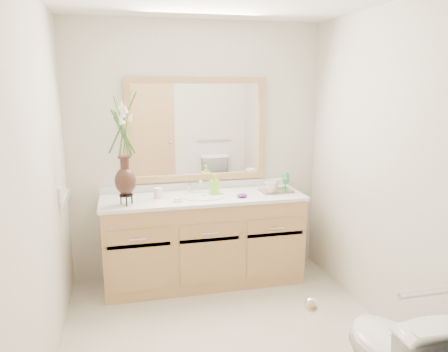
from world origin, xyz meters
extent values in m
plane|color=beige|center=(0.00, 0.00, 0.00)|extent=(2.60, 2.60, 0.00)
cube|color=silver|center=(0.00, 1.30, 1.20)|extent=(2.40, 0.02, 2.40)
cube|color=silver|center=(0.00, -1.30, 1.20)|extent=(2.40, 0.02, 2.40)
cube|color=silver|center=(-1.20, 0.00, 1.20)|extent=(0.02, 2.60, 2.40)
cube|color=silver|center=(1.20, 0.00, 1.20)|extent=(0.02, 2.60, 2.40)
cube|color=tan|center=(0.00, 1.01, 0.40)|extent=(1.80, 0.55, 0.80)
cube|color=white|center=(0.00, 1.01, 0.82)|extent=(1.84, 0.57, 0.03)
ellipsoid|color=white|center=(0.00, 0.99, 0.78)|extent=(0.38, 0.30, 0.12)
cylinder|color=silver|center=(0.00, 1.17, 0.89)|extent=(0.02, 0.02, 0.11)
cylinder|color=silver|center=(-0.10, 1.17, 0.87)|extent=(0.02, 0.02, 0.08)
cylinder|color=silver|center=(0.10, 1.17, 0.87)|extent=(0.02, 0.02, 0.08)
cube|color=white|center=(0.00, 1.28, 1.41)|extent=(1.20, 0.01, 0.85)
cube|color=tan|center=(0.00, 1.28, 1.86)|extent=(1.32, 0.04, 0.06)
cube|color=tan|center=(0.00, 1.28, 0.95)|extent=(1.32, 0.04, 0.06)
cube|color=tan|center=(-0.63, 1.28, 1.41)|extent=(0.06, 0.04, 0.85)
cube|color=tan|center=(0.63, 1.28, 1.41)|extent=(0.06, 0.04, 0.85)
cube|color=white|center=(-1.19, 0.76, 0.98)|extent=(0.02, 0.12, 0.12)
cube|color=tan|center=(-0.30, -1.29, 1.00)|extent=(0.80, 0.03, 2.00)
cylinder|color=black|center=(-0.68, 0.89, 0.91)|extent=(0.12, 0.12, 0.01)
ellipsoid|color=black|center=(-0.68, 0.89, 1.04)|extent=(0.18, 0.18, 0.23)
cylinder|color=black|center=(-0.68, 0.89, 1.18)|extent=(0.07, 0.07, 0.10)
cylinder|color=#4C7A33|center=(-0.68, 0.89, 1.45)|extent=(0.06, 0.06, 0.42)
cylinder|color=beige|center=(-0.40, 1.04, 0.88)|extent=(0.07, 0.07, 0.09)
cylinder|color=beige|center=(-0.25, 0.89, 0.84)|extent=(0.09, 0.09, 0.01)
cube|color=beige|center=(-0.25, 0.89, 0.85)|extent=(0.06, 0.05, 0.02)
imported|color=#80E636|center=(0.12, 1.08, 0.91)|extent=(0.09, 0.09, 0.17)
ellipsoid|color=#522570|center=(0.33, 0.89, 0.85)|extent=(0.10, 0.08, 0.03)
cube|color=brown|center=(0.70, 1.02, 0.84)|extent=(0.30, 0.21, 0.01)
imported|color=beige|center=(0.62, 0.96, 0.90)|extent=(0.11, 0.11, 0.10)
imported|color=beige|center=(0.71, 1.08, 0.89)|extent=(0.11, 0.10, 0.10)
cylinder|color=#297D42|center=(0.77, 0.95, 0.85)|extent=(0.06, 0.06, 0.01)
cylinder|color=#297D42|center=(0.77, 0.95, 0.89)|extent=(0.01, 0.01, 0.09)
ellipsoid|color=#297D42|center=(0.77, 0.95, 0.95)|extent=(0.07, 0.07, 0.08)
cylinder|color=#297D42|center=(0.82, 1.08, 0.85)|extent=(0.06, 0.06, 0.01)
cylinder|color=#297D42|center=(0.82, 1.08, 0.90)|extent=(0.01, 0.01, 0.10)
ellipsoid|color=#297D42|center=(0.82, 1.08, 0.96)|extent=(0.07, 0.07, 0.08)
camera|label=1|loc=(-0.70, -2.76, 1.85)|focal=35.00mm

